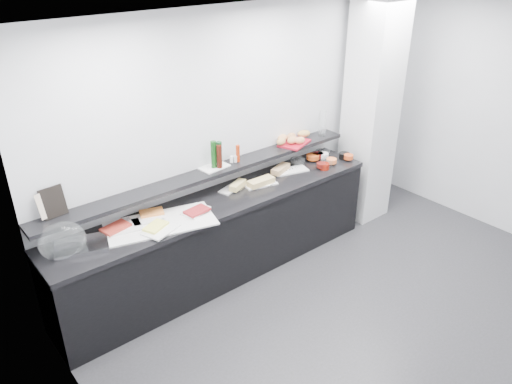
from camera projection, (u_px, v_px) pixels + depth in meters
ground at (393, 329)px, 4.62m from camera, size 5.00×5.00×0.00m
back_wall at (256, 133)px, 5.38m from camera, size 5.00×0.02×2.70m
ceiling at (442, 26)px, 3.39m from camera, size 5.00×5.00×0.00m
column at (371, 113)px, 5.99m from camera, size 0.50×0.50×2.70m
buffet_cabinet at (222, 240)px, 5.20m from camera, size 3.60×0.60×0.85m
counter_top at (221, 202)px, 4.99m from camera, size 3.62×0.62×0.05m
wall_shelf at (210, 173)px, 5.00m from camera, size 3.60×0.25×0.04m
cloche_base at (82, 246)px, 4.20m from camera, size 0.50×0.41×0.04m
cloche_dome at (62, 241)px, 4.07m from camera, size 0.42×0.31×0.34m
linen_runner at (161, 223)px, 4.55m from camera, size 1.08×0.72×0.01m
platter_meat_a at (123, 228)px, 4.45m from camera, size 0.36×0.28×0.01m
food_meat_a at (116, 227)px, 4.42m from camera, size 0.27×0.20×0.02m
platter_salmon at (147, 218)px, 4.60m from camera, size 0.32×0.25×0.01m
food_salmon at (152, 212)px, 4.66m from camera, size 0.25×0.20×0.02m
platter_cheese at (161, 230)px, 4.42m from camera, size 0.37×0.30×0.01m
food_cheese at (156, 226)px, 4.44m from camera, size 0.25×0.21×0.02m
platter_meat_b at (196, 211)px, 4.73m from camera, size 0.31×0.26×0.01m
food_meat_b at (197, 211)px, 4.69m from camera, size 0.24×0.17×0.02m
sandwich_plate_left at (232, 188)px, 5.19m from camera, size 0.33×0.21×0.01m
sandwich_food_left at (238, 185)px, 5.17m from camera, size 0.24×0.17×0.06m
tongs_left at (243, 188)px, 5.17m from camera, size 0.15×0.07×0.01m
sandwich_plate_mid at (261, 184)px, 5.27m from camera, size 0.37×0.22×0.01m
sandwich_food_mid at (261, 182)px, 5.24m from camera, size 0.30×0.12×0.06m
tongs_mid at (272, 184)px, 5.25m from camera, size 0.16×0.04×0.01m
sandwich_plate_right at (290, 171)px, 5.58m from camera, size 0.43×0.27×0.01m
sandwich_food_right at (281, 169)px, 5.53m from camera, size 0.28×0.19×0.06m
tongs_right at (292, 169)px, 5.59m from camera, size 0.16×0.02×0.01m
bowl_glass_fruit at (297, 162)px, 5.73m from camera, size 0.19×0.19×0.07m
fill_glass_fruit at (313, 157)px, 5.83m from camera, size 0.18×0.18×0.05m
bowl_black_jam at (317, 156)px, 5.88m from camera, size 0.16×0.16×0.07m
fill_black_jam at (318, 155)px, 5.87m from camera, size 0.17×0.17×0.05m
bowl_glass_cream at (323, 154)px, 5.94m from camera, size 0.21×0.21×0.07m
fill_glass_cream at (323, 155)px, 5.87m from camera, size 0.16×0.16×0.05m
bowl_red_jam at (324, 166)px, 5.62m from camera, size 0.15×0.15×0.07m
fill_red_jam at (321, 165)px, 5.61m from camera, size 0.13×0.13×0.05m
bowl_glass_salmon at (327, 163)px, 5.71m from camera, size 0.17×0.17×0.07m
fill_glass_salmon at (331, 161)px, 5.73m from camera, size 0.13×0.13×0.05m
bowl_black_fruit at (344, 156)px, 5.89m from camera, size 0.15×0.15×0.07m
fill_black_fruit at (349, 157)px, 5.83m from camera, size 0.13×0.13×0.05m
framed_print at (53, 202)px, 4.13m from camera, size 0.21×0.09×0.26m
print_art at (48, 204)px, 4.10m from camera, size 0.20×0.10×0.22m
condiment_tray at (214, 167)px, 5.06m from camera, size 0.31×0.21×0.01m
bottle_green_a at (219, 154)px, 5.01m from camera, size 0.07×0.07×0.26m
bottle_brown at (219, 157)px, 4.98m from camera, size 0.06×0.06×0.24m
bottle_green_b at (214, 154)px, 4.98m from camera, size 0.07×0.07×0.28m
bottle_hot at (238, 153)px, 5.13m from camera, size 0.05×0.05×0.18m
shaker_salt at (235, 159)px, 5.14m from camera, size 0.04×0.04×0.07m
shaker_pepper at (232, 159)px, 5.13m from camera, size 0.04×0.04×0.07m
bread_tray at (294, 143)px, 5.64m from camera, size 0.43×0.36×0.02m
bread_roll_nw at (282, 138)px, 5.64m from camera, size 0.16×0.13×0.08m
bread_roll_n at (291, 136)px, 5.68m from camera, size 0.15×0.11×0.08m
bread_roll_ne at (304, 134)px, 5.76m from camera, size 0.18×0.14×0.08m
bread_roll_s at (300, 140)px, 5.57m from camera, size 0.14×0.11×0.08m
bread_roll_midw at (281, 142)px, 5.54m from camera, size 0.13×0.09×0.08m
bread_roll_mide at (292, 140)px, 5.58m from camera, size 0.17×0.13×0.08m
carafe at (322, 124)px, 5.81m from camera, size 0.12×0.12×0.30m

